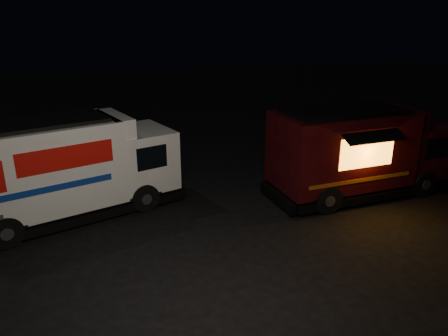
% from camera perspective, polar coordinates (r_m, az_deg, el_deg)
% --- Properties ---
extents(ground, '(80.00, 80.00, 0.00)m').
position_cam_1_polar(ground, '(12.44, -6.36, -10.09)').
color(ground, black).
rests_on(ground, ground).
extents(white_truck, '(7.44, 4.37, 3.19)m').
position_cam_1_polar(white_truck, '(14.39, -19.64, 0.05)').
color(white_truck, white).
rests_on(white_truck, ground).
extents(red_truck, '(6.84, 2.85, 3.12)m').
position_cam_1_polar(red_truck, '(16.05, 17.54, 2.14)').
color(red_truck, '#3E0B0D').
rests_on(red_truck, ground).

